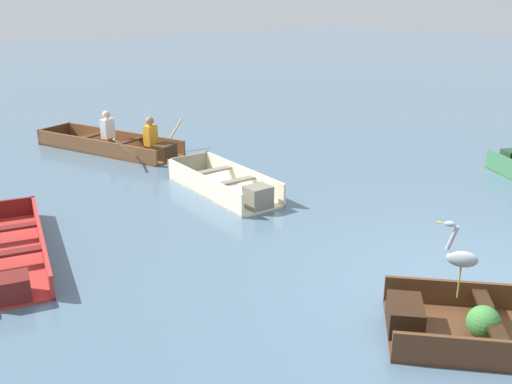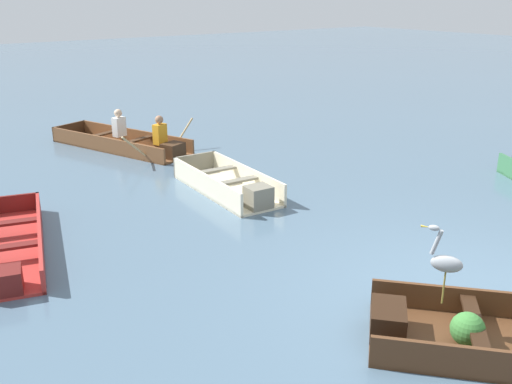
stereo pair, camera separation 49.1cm
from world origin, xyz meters
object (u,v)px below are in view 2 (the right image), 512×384
Objects in this scene: dinghy_dark_varnish_foreground at (503,338)px; skiff_red_mid_moored at (8,247)px; rowboat_wooden_brown_with_crew at (127,142)px; heron_on_dinghy at (445,261)px; skiff_cream_far_moored at (230,185)px.

dinghy_dark_varnish_foreground reaches higher than skiff_red_mid_moored.
skiff_red_mid_moored is 0.83× the size of rowboat_wooden_brown_with_crew.
skiff_cream_far_moored is at bearing 82.18° from heron_on_dinghy.
skiff_cream_far_moored is 5.13m from heron_on_dinghy.
skiff_cream_far_moored reaches higher than skiff_red_mid_moored.
skiff_red_mid_moored is 5.75m from heron_on_dinghy.
rowboat_wooden_brown_with_crew is at bearing 89.09° from dinghy_dark_varnish_foreground.
heron_on_dinghy is (3.19, -4.72, 0.74)m from skiff_red_mid_moored.
skiff_cream_far_moored is 3.08× the size of heron_on_dinghy.
skiff_red_mid_moored is 5.57m from rowboat_wooden_brown_with_crew.
rowboat_wooden_brown_with_crew is at bearing 49.15° from skiff_red_mid_moored.
dinghy_dark_varnish_foreground is 6.34m from skiff_red_mid_moored.
dinghy_dark_varnish_foreground is 0.80× the size of rowboat_wooden_brown_with_crew.
heron_on_dinghy is (-0.31, 0.57, 0.72)m from dinghy_dark_varnish_foreground.
rowboat_wooden_brown_with_crew is (0.15, 9.50, 0.05)m from dinghy_dark_varnish_foreground.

